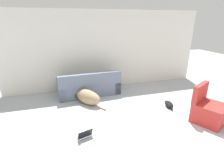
# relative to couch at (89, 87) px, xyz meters

# --- Properties ---
(ground_plane) EXTENTS (20.00, 20.00, 0.00)m
(ground_plane) POSITION_rel_couch_xyz_m (0.77, -3.00, -0.27)
(ground_plane) COLOR #ADB2B7
(wall_back) EXTENTS (7.16, 0.06, 2.73)m
(wall_back) POSITION_rel_couch_xyz_m (0.77, 0.60, 1.09)
(wall_back) COLOR silver
(wall_back) RESTS_ON ground_plane
(couch) EXTENTS (2.06, 0.95, 0.82)m
(couch) POSITION_rel_couch_xyz_m (0.00, 0.00, 0.00)
(couch) COLOR slate
(couch) RESTS_ON ground_plane
(dog) EXTENTS (0.94, 1.22, 0.44)m
(dog) POSITION_rel_couch_xyz_m (-0.20, -0.65, -0.06)
(dog) COLOR #A38460
(dog) RESTS_ON ground_plane
(cat) EXTENTS (0.27, 0.56, 0.16)m
(cat) POSITION_rel_couch_xyz_m (2.06, -1.57, -0.19)
(cat) COLOR black
(cat) RESTS_ON ground_plane
(laptop_open) EXTENTS (0.42, 0.40, 0.24)m
(laptop_open) POSITION_rel_couch_xyz_m (-0.46, -2.41, -0.19)
(laptop_open) COLOR #B7B7BC
(laptop_open) RESTS_ON ground_plane
(side_chair) EXTENTS (0.91, 0.92, 0.93)m
(side_chair) POSITION_rel_couch_xyz_m (2.51, -2.51, 0.04)
(side_chair) COLOR #B72D28
(side_chair) RESTS_ON ground_plane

